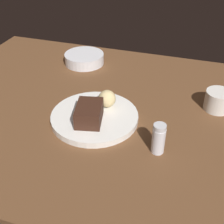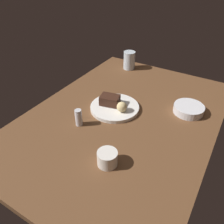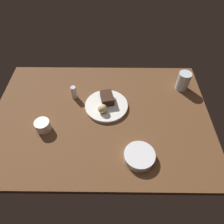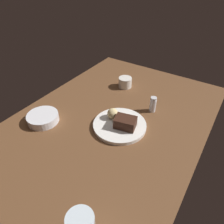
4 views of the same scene
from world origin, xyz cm
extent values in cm
cube|color=brown|center=(0.00, 0.00, 1.50)|extent=(120.00, 84.00, 3.00)
cylinder|color=white|center=(-2.85, -6.24, 3.87)|extent=(24.29, 24.29, 1.74)
cube|color=#381E14|center=(-3.16, -9.25, 7.10)|extent=(8.51, 10.51, 4.72)
sphere|color=#DBC184|center=(-0.87, -1.13, 7.22)|extent=(4.96, 4.96, 4.96)
cylinder|color=silver|center=(16.27, -13.72, 6.42)|extent=(3.23, 3.23, 6.84)
cylinder|color=silver|center=(16.27, -13.72, 10.44)|extent=(3.06, 3.06, 1.20)
cylinder|color=silver|center=(-19.09, 26.05, 4.89)|extent=(14.60, 14.60, 3.77)
cylinder|color=silver|center=(29.37, 9.70, 5.90)|extent=(7.65, 7.65, 5.81)
camera|label=1|loc=(22.39, -68.64, 52.94)|focal=47.89mm
camera|label=2|loc=(78.44, 41.38, 68.92)|focal=36.75mm
camera|label=3|loc=(-6.84, 72.62, 92.04)|focal=33.31mm
camera|label=4|loc=(-65.06, -42.57, 66.98)|focal=33.55mm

